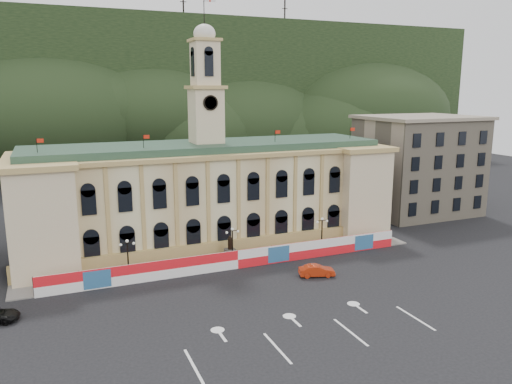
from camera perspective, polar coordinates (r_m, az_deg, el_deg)
name	(u,v)px	position (r m, az deg, el deg)	size (l,w,h in m)	color
ground	(287,314)	(54.89, 3.59, -13.77)	(260.00, 260.00, 0.00)	black
lane_markings	(310,335)	(50.94, 6.18, -15.95)	(26.00, 10.00, 0.02)	white
hill_ridge	(120,102)	(167.84, -15.33, 9.92)	(230.00, 80.00, 64.00)	black
city_hall	(208,193)	(76.92, -5.46, -0.14)	(56.20, 17.60, 37.10)	beige
side_building_right	(418,165)	(100.56, 18.02, 2.99)	(21.00, 17.00, 18.60)	tan
hoarding_fence	(238,259)	(67.24, -2.08, -7.70)	(50.00, 0.44, 2.50)	red
pavement	(231,261)	(69.99, -2.90, -7.93)	(56.00, 5.50, 0.16)	slate
statue	(230,253)	(69.84, -2.98, -7.01)	(1.40, 1.40, 3.72)	#595651
lamp_left	(128,255)	(65.18, -14.44, -7.02)	(1.96, 0.44, 5.15)	black
lamp_center	(232,242)	(68.36, -2.71, -5.76)	(1.96, 0.44, 5.15)	black
lamp_right	(322,231)	(74.09, 7.54, -4.46)	(1.96, 0.44, 5.15)	black
red_sedan	(317,271)	(65.08, 6.96, -8.92)	(4.85, 2.86, 1.51)	#B1270C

